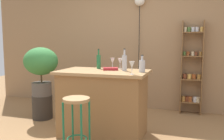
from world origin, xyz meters
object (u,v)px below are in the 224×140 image
wine_glass_center (120,61)px  plant_stool (42,107)px  spice_shelf (192,69)px  bottle_olive_oil (124,62)px  wine_glass_right (132,65)px  bottle_vinegar (99,61)px  pendant_globe_light (140,3)px  cookbook (111,69)px  potted_plant (41,65)px  bottle_sauce_amber (142,66)px  bar_stool (77,114)px  wine_glass_left (113,61)px

wine_glass_center → plant_stool: bearing=175.8°
spice_shelf → plant_stool: 2.80m
spice_shelf → bottle_olive_oil: size_ratio=5.58×
bottle_olive_oil → wine_glass_right: size_ratio=1.90×
plant_stool → bottle_vinegar: (1.13, -0.14, 0.85)m
spice_shelf → pendant_globe_light: size_ratio=0.77×
cookbook → plant_stool: bearing=148.3°
wine_glass_center → bottle_vinegar: bearing=-173.8°
potted_plant → bottle_vinegar: potted_plant is taller
bottle_olive_oil → pendant_globe_light: 1.80m
bottle_vinegar → bottle_sauce_amber: 0.74m
spice_shelf → bottle_vinegar: bearing=-137.3°
potted_plant → bottle_sauce_amber: (1.84, -0.36, 0.08)m
bottle_olive_oil → bottle_sauce_amber: 0.27m
bottle_vinegar → bottle_olive_oil: bearing=-19.0°
spice_shelf → wine_glass_center: spice_shelf is taller
bar_stool → spice_shelf: 2.59m
bar_stool → wine_glass_left: size_ratio=4.33×
bottle_olive_oil → wine_glass_left: 0.33m
spice_shelf → cookbook: spice_shelf is taller
wine_glass_center → cookbook: bearing=-119.8°
spice_shelf → wine_glass_center: bearing=-130.2°
bottle_olive_oil → bottle_sauce_amber: bottle_olive_oil is taller
bottle_vinegar → cookbook: size_ratio=1.44×
bar_stool → bottle_vinegar: bottle_vinegar is taller
potted_plant → bottle_vinegar: size_ratio=2.80×
bottle_sauce_amber → wine_glass_left: bearing=150.8°
bar_stool → potted_plant: (-1.23, 1.12, 0.43)m
bar_stool → spice_shelf: bearing=60.6°
potted_plant → bottle_olive_oil: potted_plant is taller
cookbook → bar_stool: bearing=-119.1°
plant_stool → wine_glass_right: bearing=-19.7°
bottle_sauce_amber → pendant_globe_light: (-0.36, 1.53, 1.08)m
wine_glass_left → wine_glass_right: (0.43, -0.55, 0.00)m
bottle_sauce_amber → cookbook: 0.49m
bar_stool → bottle_olive_oil: size_ratio=2.28×
bar_stool → wine_glass_right: size_ratio=4.33×
potted_plant → pendant_globe_light: pendant_globe_light is taller
wine_glass_left → bottle_sauce_amber: bearing=-29.2°
pendant_globe_light → bottle_olive_oil: bearing=-86.3°
plant_stool → wine_glass_right: size_ratio=2.52×
bottle_sauce_amber → plant_stool: bearing=168.8°
bottle_vinegar → plant_stool: bearing=172.8°
bar_stool → plant_stool: size_ratio=1.72×
wine_glass_right → cookbook: wine_glass_right is taller
bottle_sauce_amber → wine_glass_right: 0.28m
bottle_vinegar → cookbook: 0.28m
wine_glass_center → pendant_globe_light: bearing=88.9°
bottle_vinegar → wine_glass_center: size_ratio=1.84×
cookbook → bottle_olive_oil: bearing=-26.6°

